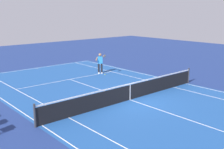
# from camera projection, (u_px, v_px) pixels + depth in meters

# --- Properties ---
(ground_plane) EXTENTS (60.00, 60.00, 0.00)m
(ground_plane) POSITION_uv_depth(u_px,v_px,m) (130.00, 100.00, 15.65)
(ground_plane) COLOR navy
(court_slab) EXTENTS (24.20, 11.40, 0.00)m
(court_slab) POSITION_uv_depth(u_px,v_px,m) (130.00, 100.00, 15.65)
(court_slab) COLOR #1E4C93
(court_slab) RESTS_ON ground_plane
(court_line_markings) EXTENTS (23.85, 11.05, 0.01)m
(court_line_markings) POSITION_uv_depth(u_px,v_px,m) (130.00, 100.00, 15.65)
(court_line_markings) COLOR white
(court_line_markings) RESTS_ON ground_plane
(tennis_net) EXTENTS (0.10, 11.70, 1.08)m
(tennis_net) POSITION_uv_depth(u_px,v_px,m) (130.00, 92.00, 15.54)
(tennis_net) COLOR #2D2D33
(tennis_net) RESTS_ON ground_plane
(tennis_player_near) EXTENTS (1.18, 0.75, 1.70)m
(tennis_player_near) POSITION_uv_depth(u_px,v_px,m) (100.00, 62.00, 22.13)
(tennis_player_near) COLOR black
(tennis_player_near) RESTS_ON ground_plane
(tennis_ball) EXTENTS (0.07, 0.07, 0.07)m
(tennis_ball) POSITION_uv_depth(u_px,v_px,m) (105.00, 75.00, 21.73)
(tennis_ball) COLOR #CCE01E
(tennis_ball) RESTS_ON ground_plane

